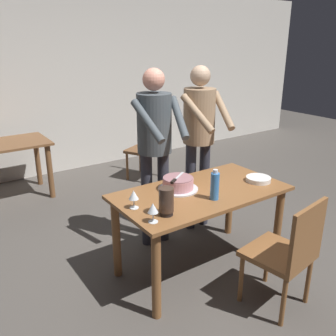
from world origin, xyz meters
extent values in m
plane|color=#4C4742|center=(0.00, 0.00, 0.00)|extent=(14.00, 14.00, 0.00)
cube|color=beige|center=(0.00, 3.27, 1.35)|extent=(10.00, 0.12, 2.70)
cube|color=brown|center=(0.00, 0.00, 0.73)|extent=(1.46, 0.78, 0.03)
cylinder|color=brown|center=(-0.66, -0.31, 0.36)|extent=(0.07, 0.07, 0.72)
cylinder|color=brown|center=(0.66, -0.31, 0.36)|extent=(0.07, 0.07, 0.72)
cylinder|color=brown|center=(-0.66, 0.31, 0.36)|extent=(0.07, 0.07, 0.72)
cylinder|color=brown|center=(0.66, 0.31, 0.36)|extent=(0.07, 0.07, 0.72)
cylinder|color=silver|center=(-0.14, 0.13, 0.76)|extent=(0.34, 0.34, 0.01)
cylinder|color=#D18C93|center=(-0.14, 0.13, 0.81)|extent=(0.26, 0.26, 0.09)
cylinder|color=#926267|center=(-0.14, 0.13, 0.86)|extent=(0.25, 0.25, 0.01)
cube|color=silver|center=(-0.13, 0.14, 0.87)|extent=(0.18, 0.13, 0.00)
cube|color=black|center=(-0.24, 0.07, 0.87)|extent=(0.08, 0.06, 0.02)
cylinder|color=white|center=(0.56, -0.12, 0.76)|extent=(0.22, 0.22, 0.01)
cylinder|color=white|center=(0.56, -0.12, 0.77)|extent=(0.22, 0.22, 0.01)
cylinder|color=white|center=(0.56, -0.12, 0.78)|extent=(0.22, 0.22, 0.01)
cylinder|color=white|center=(0.56, -0.12, 0.79)|extent=(0.22, 0.22, 0.01)
cylinder|color=silver|center=(-0.63, 0.03, 0.75)|extent=(0.07, 0.07, 0.00)
cylinder|color=silver|center=(-0.63, 0.03, 0.79)|extent=(0.01, 0.01, 0.07)
cone|color=silver|center=(-0.63, 0.03, 0.86)|extent=(0.08, 0.08, 0.07)
cylinder|color=silver|center=(-0.63, -0.24, 0.75)|extent=(0.07, 0.07, 0.00)
cylinder|color=silver|center=(-0.63, -0.24, 0.79)|extent=(0.01, 0.01, 0.07)
cone|color=silver|center=(-0.63, -0.24, 0.86)|extent=(0.08, 0.08, 0.07)
cylinder|color=#387AC6|center=(-0.02, -0.19, 0.86)|extent=(0.07, 0.07, 0.22)
cylinder|color=silver|center=(-0.02, -0.19, 0.98)|extent=(0.04, 0.04, 0.03)
cylinder|color=black|center=(-0.49, -0.20, 0.77)|extent=(0.10, 0.10, 0.03)
cylinder|color=#3F2D23|center=(-0.49, -0.20, 0.87)|extent=(0.11, 0.11, 0.18)
cylinder|color=#2D2D38|center=(0.02, 0.60, 0.47)|extent=(0.11, 0.11, 0.95)
cylinder|color=#2D2D38|center=(-0.16, 0.62, 0.47)|extent=(0.11, 0.11, 0.95)
cylinder|color=#3F474C|center=(-0.07, 0.61, 1.23)|extent=(0.32, 0.32, 0.55)
sphere|color=tan|center=(-0.07, 0.61, 1.62)|extent=(0.20, 0.20, 0.20)
cylinder|color=#3F474C|center=(0.06, 0.41, 1.30)|extent=(0.19, 0.42, 0.34)
cylinder|color=#3F474C|center=(-0.25, 0.44, 1.30)|extent=(0.12, 0.42, 0.34)
cylinder|color=#2D2D38|center=(0.57, 0.63, 0.47)|extent=(0.11, 0.11, 0.95)
cylinder|color=#2D2D38|center=(0.39, 0.64, 0.47)|extent=(0.11, 0.11, 0.95)
cylinder|color=#997A5B|center=(0.48, 0.64, 1.23)|extent=(0.32, 0.32, 0.55)
sphere|color=tan|center=(0.48, 0.64, 1.62)|extent=(0.20, 0.20, 0.20)
cylinder|color=#997A5B|center=(0.63, 0.45, 1.30)|extent=(0.17, 0.42, 0.34)
cylinder|color=#997A5B|center=(0.32, 0.46, 1.30)|extent=(0.14, 0.42, 0.34)
cube|color=brown|center=(0.19, -0.69, 0.43)|extent=(0.50, 0.50, 0.04)
cylinder|color=brown|center=(-0.02, -0.54, 0.21)|extent=(0.04, 0.04, 0.41)
cylinder|color=brown|center=(0.34, -0.48, 0.21)|extent=(0.04, 0.04, 0.41)
cylinder|color=brown|center=(0.04, -0.90, 0.21)|extent=(0.04, 0.04, 0.41)
cylinder|color=brown|center=(0.40, -0.84, 0.21)|extent=(0.04, 0.04, 0.41)
cube|color=brown|center=(0.22, -0.89, 0.68)|extent=(0.44, 0.10, 0.45)
cube|color=brown|center=(-1.02, 2.57, 0.72)|extent=(1.00, 0.70, 0.03)
cylinder|color=brown|center=(-0.60, 2.30, 0.35)|extent=(0.07, 0.07, 0.71)
cylinder|color=brown|center=(-0.60, 2.85, 0.35)|extent=(0.07, 0.07, 0.71)
cube|color=brown|center=(0.76, 2.22, 0.43)|extent=(0.60, 0.60, 0.04)
cylinder|color=brown|center=(0.69, 1.98, 0.21)|extent=(0.04, 0.04, 0.41)
cylinder|color=brown|center=(0.52, 2.30, 0.21)|extent=(0.04, 0.04, 0.41)
cylinder|color=brown|center=(1.01, 2.15, 0.21)|extent=(0.04, 0.04, 0.41)
cylinder|color=brown|center=(0.84, 2.47, 0.21)|extent=(0.04, 0.04, 0.41)
cube|color=brown|center=(0.94, 2.32, 0.68)|extent=(0.23, 0.40, 0.45)
camera|label=1|loc=(-1.83, -2.17, 1.95)|focal=39.00mm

